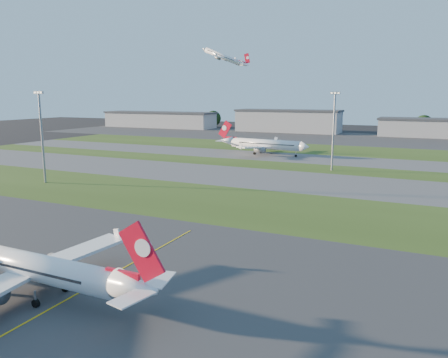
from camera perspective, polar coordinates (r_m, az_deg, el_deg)
The scene contains 20 objects.
ground at distance 62.20m, azimuth -22.81°, elevation -13.28°, with size 700.00×700.00×0.00m, color black.
apron_near at distance 62.19m, azimuth -22.81°, elevation -13.28°, with size 300.00×70.00×0.01m, color #333335.
grass_strip_a at distance 102.20m, azimuth -0.78°, elevation -3.06°, with size 300.00×34.00×0.01m, color #314818.
taxiway_a at distance 132.00m, azimuth 5.49°, elevation 0.06°, with size 300.00×32.00×0.01m, color #515154.
grass_strip_b at distance 155.44m, azimuth 8.60°, elevation 1.62°, with size 300.00×18.00×0.01m, color #314818.
taxiway_b at distance 176.42m, azimuth 10.65°, elevation 2.64°, with size 300.00×26.00×0.01m, color #515154.
grass_strip_c at distance 208.28m, azimuth 12.95°, elevation 3.78°, with size 300.00×40.00×0.01m, color #314818.
apron_far at distance 266.93m, azimuth 15.73°, elevation 5.14°, with size 400.00×80.00×0.01m, color #333335.
yellow_line at distance 58.82m, azimuth -19.42°, elevation -14.46°, with size 0.25×60.00×0.02m, color gold.
airliner_parked at distance 59.93m, azimuth -23.72°, elevation -10.52°, with size 33.18×28.18×10.36m.
airliner_taxiing at distance 185.57m, azimuth 5.35°, elevation 4.52°, with size 39.49×33.32×12.34m.
airliner_departing at distance 289.70m, azimuth -0.12°, elevation 15.69°, with size 32.47×27.55×10.13m.
light_mast_west at distance 133.17m, azimuth -22.73°, elevation 5.81°, with size 3.20×0.70×25.80m.
light_mast_centre at distance 148.30m, azimuth 14.14°, elevation 6.74°, with size 3.20×0.70×25.80m.
hangar_far_west at distance 350.91m, azimuth -8.44°, elevation 7.69°, with size 91.80×23.00×12.20m.
hangar_west at distance 305.77m, azimuth 8.36°, elevation 7.54°, with size 71.40×23.00×15.20m.
tree_far_west at distance 384.65m, azimuth -12.38°, elevation 7.88°, with size 11.00×11.00×12.00m.
tree_west at distance 343.83m, azimuth -1.42°, elevation 7.91°, with size 12.10×12.10×13.20m.
tree_mid_west at distance 310.35m, azimuth 13.40°, elevation 7.07°, with size 9.90×9.90×10.80m.
tree_mid_east at distance 306.77m, azimuth 24.62°, elevation 6.53°, with size 11.55×11.55×12.60m.
Camera 1 is at (43.37, -37.24, 24.50)m, focal length 35.00 mm.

